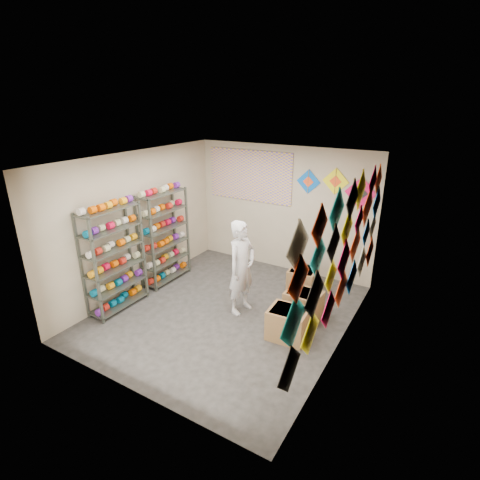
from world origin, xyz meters
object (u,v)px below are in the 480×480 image
Objects in this scene: shelf_rack_front at (114,259)px; shopkeeper at (242,267)px; carton_a at (288,324)px; carton_c at (303,280)px; carton_b at (303,305)px; shelf_rack_back at (164,237)px.

shelf_rack_front is 1.13× the size of shopkeeper.
carton_a is 1.07× the size of carton_c.
shelf_rack_front reaches higher than carton_b.
carton_c is at bearing 40.35° from shelf_rack_front.
shopkeeper is at bearing -7.29° from shelf_rack_back.
shelf_rack_front reaches higher than carton_a.
carton_a is (3.02, -0.59, -0.70)m from shelf_rack_back.
carton_b is at bearing 24.81° from shelf_rack_front.
carton_c is (-0.37, 1.54, -0.01)m from carton_a.
shelf_rack_front is 1.00× the size of shelf_rack_back.
carton_a is at bearing -86.58° from carton_b.
shelf_rack_back is 3.22× the size of carton_b.
shelf_rack_front and shelf_rack_back have the same top height.
shelf_rack_back is 2.91m from carton_c.
shelf_rack_back is 3.18× the size of carton_a.
shelf_rack_front is 3.18× the size of carton_a.
shelf_rack_front reaches higher than carton_c.
shelf_rack_back is 3.09m from carton_b.
shelf_rack_back is 3.40× the size of carton_c.
shelf_rack_front is 2.24m from shopkeeper.
shelf_rack_front is 3.39m from carton_b.
shopkeeper reaches higher than carton_c.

